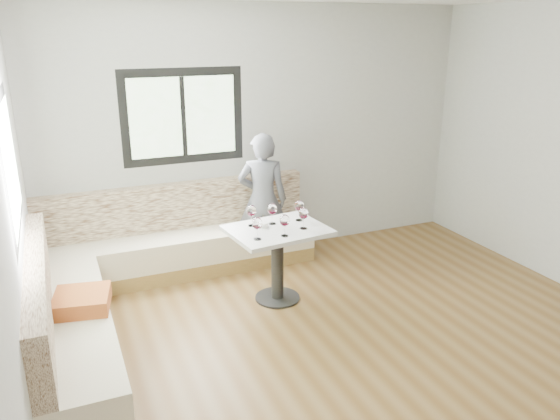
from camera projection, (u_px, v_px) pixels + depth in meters
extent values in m
cube|color=brown|center=(377.00, 358.00, 4.40)|extent=(5.00, 5.00, 0.01)
cube|color=#B7B7B2|center=(263.00, 134.00, 6.14)|extent=(5.00, 0.01, 2.80)
cube|color=#B7B7B2|center=(8.00, 243.00, 3.03)|extent=(0.01, 5.00, 2.80)
cube|color=black|center=(183.00, 117.00, 5.72)|extent=(1.30, 0.02, 1.00)
cube|color=black|center=(10.00, 164.00, 3.74)|extent=(0.02, 1.30, 1.00)
cube|color=olive|center=(184.00, 266.00, 5.93)|extent=(2.90, 0.55, 0.16)
cube|color=#F2E3C5|center=(182.00, 246.00, 5.86)|extent=(2.90, 0.55, 0.29)
cube|color=beige|center=(176.00, 206.00, 5.91)|extent=(2.90, 0.14, 0.50)
cube|color=olive|center=(78.00, 358.00, 4.27)|extent=(0.55, 2.25, 0.16)
cube|color=#F2E3C5|center=(75.00, 333.00, 4.20)|extent=(0.55, 2.25, 0.29)
cube|color=beige|center=(39.00, 291.00, 4.00)|extent=(0.14, 2.25, 0.50)
cube|color=#AD5421|center=(82.00, 301.00, 4.25)|extent=(0.48, 0.48, 0.12)
cylinder|color=black|center=(277.00, 297.00, 5.37)|extent=(0.44, 0.44, 0.02)
cylinder|color=black|center=(277.00, 266.00, 5.27)|extent=(0.12, 0.12, 0.70)
cube|color=silver|center=(277.00, 230.00, 5.15)|extent=(0.97, 0.80, 0.04)
imported|color=#505159|center=(263.00, 199.00, 6.00)|extent=(0.64, 0.54, 1.48)
cylinder|color=white|center=(263.00, 224.00, 5.18)|extent=(0.11, 0.11, 0.04)
sphere|color=black|center=(264.00, 223.00, 5.19)|extent=(0.02, 0.02, 0.02)
sphere|color=black|center=(261.00, 223.00, 5.18)|extent=(0.02, 0.02, 0.02)
sphere|color=black|center=(263.00, 224.00, 5.17)|extent=(0.02, 0.02, 0.02)
cylinder|color=white|center=(258.00, 239.00, 4.88)|extent=(0.07, 0.07, 0.01)
cylinder|color=white|center=(257.00, 234.00, 4.86)|extent=(0.01, 0.01, 0.09)
ellipsoid|color=white|center=(257.00, 223.00, 4.83)|extent=(0.09, 0.09, 0.11)
cylinder|color=#420212|center=(257.00, 226.00, 4.84)|extent=(0.06, 0.06, 0.02)
cylinder|color=white|center=(285.00, 236.00, 4.95)|extent=(0.07, 0.07, 0.01)
cylinder|color=white|center=(285.00, 231.00, 4.94)|extent=(0.01, 0.01, 0.09)
ellipsoid|color=white|center=(285.00, 220.00, 4.91)|extent=(0.09, 0.09, 0.11)
cylinder|color=#420212|center=(285.00, 223.00, 4.91)|extent=(0.06, 0.06, 0.02)
cylinder|color=white|center=(303.00, 228.00, 5.14)|extent=(0.07, 0.07, 0.01)
cylinder|color=white|center=(303.00, 223.00, 5.12)|extent=(0.01, 0.01, 0.09)
ellipsoid|color=white|center=(304.00, 213.00, 5.09)|extent=(0.09, 0.09, 0.11)
cylinder|color=#420212|center=(303.00, 216.00, 5.10)|extent=(0.06, 0.06, 0.02)
cylinder|color=white|center=(272.00, 224.00, 5.26)|extent=(0.07, 0.07, 0.01)
cylinder|color=white|center=(272.00, 219.00, 5.24)|extent=(0.01, 0.01, 0.09)
ellipsoid|color=white|center=(272.00, 209.00, 5.21)|extent=(0.09, 0.09, 0.11)
cylinder|color=#420212|center=(272.00, 212.00, 5.22)|extent=(0.06, 0.06, 0.02)
cylinder|color=white|center=(299.00, 220.00, 5.35)|extent=(0.07, 0.07, 0.01)
cylinder|color=white|center=(299.00, 216.00, 5.34)|extent=(0.01, 0.01, 0.09)
ellipsoid|color=white|center=(299.00, 206.00, 5.31)|extent=(0.09, 0.09, 0.11)
cylinder|color=#420212|center=(299.00, 208.00, 5.31)|extent=(0.06, 0.06, 0.02)
cylinder|color=white|center=(252.00, 226.00, 5.21)|extent=(0.07, 0.07, 0.01)
cylinder|color=white|center=(252.00, 221.00, 5.19)|extent=(0.01, 0.01, 0.09)
ellipsoid|color=white|center=(251.00, 211.00, 5.16)|extent=(0.09, 0.09, 0.11)
cylinder|color=#420212|center=(252.00, 214.00, 5.17)|extent=(0.06, 0.06, 0.02)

